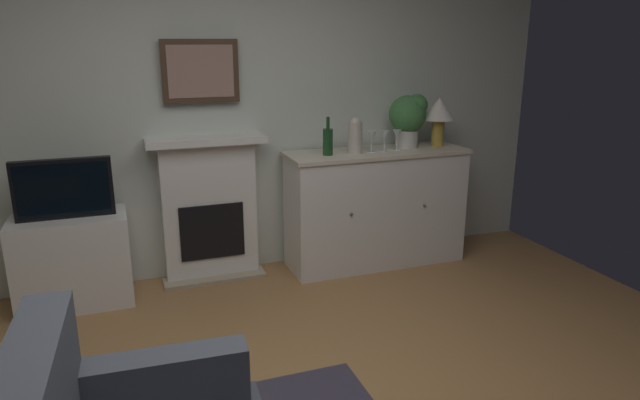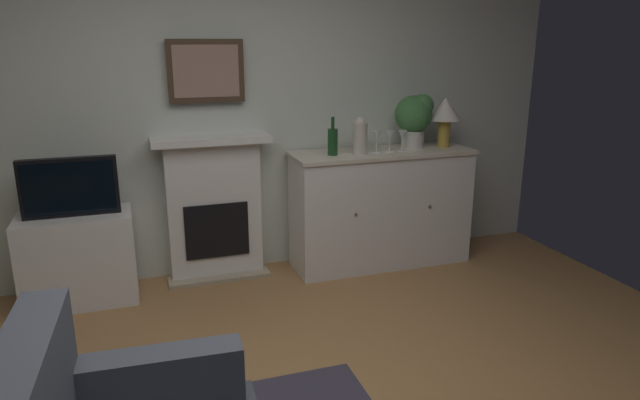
{
  "view_description": "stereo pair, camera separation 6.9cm",
  "coord_description": "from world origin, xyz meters",
  "px_view_note": "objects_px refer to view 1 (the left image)",
  "views": [
    {
      "loc": [
        -0.75,
        -2.03,
        1.79
      ],
      "look_at": [
        0.2,
        0.57,
        1.0
      ],
      "focal_mm": 31.8,
      "sensor_mm": 36.0,
      "label": 1
    },
    {
      "loc": [
        -0.69,
        -2.05,
        1.79
      ],
      "look_at": [
        0.2,
        0.57,
        1.0
      ],
      "focal_mm": 31.8,
      "sensor_mm": 36.0,
      "label": 2
    }
  ],
  "objects_px": {
    "sideboard_cabinet": "(376,207)",
    "potted_plant_small": "(409,116)",
    "framed_picture": "(201,71)",
    "wine_glass_center": "(385,136)",
    "wine_glass_right": "(397,135)",
    "vase_decorative": "(355,136)",
    "wine_bottle": "(328,141)",
    "table_lamp": "(439,112)",
    "wine_glass_left": "(372,137)",
    "fireplace_unit": "(209,208)",
    "tv_cabinet": "(73,261)",
    "tv_set": "(63,189)"
  },
  "relations": [
    {
      "from": "framed_picture",
      "to": "potted_plant_small",
      "type": "height_order",
      "value": "framed_picture"
    },
    {
      "from": "wine_bottle",
      "to": "tv_cabinet",
      "type": "xyz_separation_m",
      "value": [
        -1.86,
        0.04,
        -0.73
      ]
    },
    {
      "from": "wine_glass_center",
      "to": "tv_cabinet",
      "type": "bearing_deg",
      "value": 178.49
    },
    {
      "from": "vase_decorative",
      "to": "wine_glass_left",
      "type": "bearing_deg",
      "value": 2.93
    },
    {
      "from": "wine_glass_left",
      "to": "tv_cabinet",
      "type": "distance_m",
      "value": 2.34
    },
    {
      "from": "tv_cabinet",
      "to": "framed_picture",
      "type": "bearing_deg",
      "value": 12.01
    },
    {
      "from": "wine_bottle",
      "to": "sideboard_cabinet",
      "type": "bearing_deg",
      "value": 3.87
    },
    {
      "from": "sideboard_cabinet",
      "to": "vase_decorative",
      "type": "xyz_separation_m",
      "value": [
        -0.21,
        -0.05,
        0.61
      ]
    },
    {
      "from": "wine_glass_right",
      "to": "tv_set",
      "type": "height_order",
      "value": "wine_glass_right"
    },
    {
      "from": "tv_cabinet",
      "to": "wine_glass_left",
      "type": "bearing_deg",
      "value": -1.49
    },
    {
      "from": "fireplace_unit",
      "to": "table_lamp",
      "type": "height_order",
      "value": "table_lamp"
    },
    {
      "from": "table_lamp",
      "to": "wine_glass_right",
      "type": "distance_m",
      "value": 0.43
    },
    {
      "from": "sideboard_cabinet",
      "to": "tv_set",
      "type": "relative_size",
      "value": 2.36
    },
    {
      "from": "sideboard_cabinet",
      "to": "table_lamp",
      "type": "xyz_separation_m",
      "value": [
        0.54,
        0.0,
        0.75
      ]
    },
    {
      "from": "tv_cabinet",
      "to": "potted_plant_small",
      "type": "xyz_separation_m",
      "value": [
        2.59,
        0.03,
        0.88
      ]
    },
    {
      "from": "wine_glass_center",
      "to": "potted_plant_small",
      "type": "height_order",
      "value": "potted_plant_small"
    },
    {
      "from": "wine_glass_center",
      "to": "wine_glass_right",
      "type": "bearing_deg",
      "value": 2.46
    },
    {
      "from": "wine_glass_center",
      "to": "wine_glass_right",
      "type": "xyz_separation_m",
      "value": [
        0.11,
        0.0,
        0.0
      ]
    },
    {
      "from": "table_lamp",
      "to": "wine_glass_right",
      "type": "xyz_separation_m",
      "value": [
        -0.4,
        -0.04,
        -0.16
      ]
    },
    {
      "from": "sideboard_cabinet",
      "to": "wine_glass_center",
      "type": "height_order",
      "value": "wine_glass_center"
    },
    {
      "from": "wine_glass_left",
      "to": "wine_glass_right",
      "type": "relative_size",
      "value": 1.0
    },
    {
      "from": "tv_set",
      "to": "vase_decorative",
      "type": "bearing_deg",
      "value": -1.15
    },
    {
      "from": "tv_cabinet",
      "to": "fireplace_unit",
      "type": "bearing_deg",
      "value": 9.45
    },
    {
      "from": "wine_glass_left",
      "to": "wine_glass_right",
      "type": "xyz_separation_m",
      "value": [
        0.22,
        0.0,
        0.0
      ]
    },
    {
      "from": "fireplace_unit",
      "to": "wine_bottle",
      "type": "height_order",
      "value": "wine_bottle"
    },
    {
      "from": "tv_cabinet",
      "to": "vase_decorative",
      "type": "bearing_deg",
      "value": -1.79
    },
    {
      "from": "framed_picture",
      "to": "table_lamp",
      "type": "xyz_separation_m",
      "value": [
        1.86,
        -0.22,
        -0.35
      ]
    },
    {
      "from": "potted_plant_small",
      "to": "table_lamp",
      "type": "bearing_deg",
      "value": -10.35
    },
    {
      "from": "sideboard_cabinet",
      "to": "wine_glass_right",
      "type": "bearing_deg",
      "value": -15.67
    },
    {
      "from": "sideboard_cabinet",
      "to": "potted_plant_small",
      "type": "relative_size",
      "value": 3.4
    },
    {
      "from": "potted_plant_small",
      "to": "sideboard_cabinet",
      "type": "bearing_deg",
      "value": -171.28
    },
    {
      "from": "wine_glass_center",
      "to": "potted_plant_small",
      "type": "relative_size",
      "value": 0.38
    },
    {
      "from": "framed_picture",
      "to": "sideboard_cabinet",
      "type": "distance_m",
      "value": 1.73
    },
    {
      "from": "wine_glass_center",
      "to": "tv_set",
      "type": "distance_m",
      "value": 2.34
    },
    {
      "from": "framed_picture",
      "to": "wine_glass_center",
      "type": "distance_m",
      "value": 1.47
    },
    {
      "from": "tv_set",
      "to": "potted_plant_small",
      "type": "distance_m",
      "value": 2.61
    },
    {
      "from": "fireplace_unit",
      "to": "wine_glass_center",
      "type": "relative_size",
      "value": 6.67
    },
    {
      "from": "table_lamp",
      "to": "tv_cabinet",
      "type": "height_order",
      "value": "table_lamp"
    },
    {
      "from": "wine_glass_left",
      "to": "wine_glass_center",
      "type": "relative_size",
      "value": 1.0
    },
    {
      "from": "sideboard_cabinet",
      "to": "wine_glass_left",
      "type": "bearing_deg",
      "value": -149.18
    },
    {
      "from": "sideboard_cabinet",
      "to": "wine_glass_right",
      "type": "distance_m",
      "value": 0.61
    },
    {
      "from": "fireplace_unit",
      "to": "table_lamp",
      "type": "xyz_separation_m",
      "value": [
        1.86,
        -0.18,
        0.67
      ]
    },
    {
      "from": "sideboard_cabinet",
      "to": "potted_plant_small",
      "type": "bearing_deg",
      "value": 8.72
    },
    {
      "from": "wine_bottle",
      "to": "table_lamp",
      "type": "bearing_deg",
      "value": 1.71
    },
    {
      "from": "wine_glass_center",
      "to": "potted_plant_small",
      "type": "distance_m",
      "value": 0.3
    },
    {
      "from": "wine_bottle",
      "to": "potted_plant_small",
      "type": "distance_m",
      "value": 0.74
    },
    {
      "from": "fireplace_unit",
      "to": "wine_glass_right",
      "type": "relative_size",
      "value": 6.67
    },
    {
      "from": "framed_picture",
      "to": "table_lamp",
      "type": "bearing_deg",
      "value": -6.82
    },
    {
      "from": "framed_picture",
      "to": "potted_plant_small",
      "type": "xyz_separation_m",
      "value": [
        1.61,
        -0.18,
        -0.37
      ]
    },
    {
      "from": "framed_picture",
      "to": "table_lamp",
      "type": "distance_m",
      "value": 1.9
    }
  ]
}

